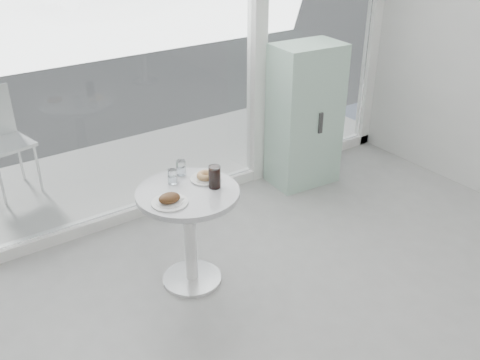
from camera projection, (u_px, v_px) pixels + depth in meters
storefront at (176, 16)px, 4.32m from camera, size 5.00×0.14×3.00m
main_table at (189, 218)px, 3.78m from camera, size 0.72×0.72×0.77m
patio_deck at (142, 168)px, 5.65m from camera, size 5.60×1.60×0.05m
mint_cabinet at (305, 116)px, 5.14m from camera, size 0.67×0.48×1.39m
patio_chair at (0, 135)px, 4.94m from camera, size 0.51×0.51×0.99m
plate_fritter at (170, 200)px, 3.51m from camera, size 0.24×0.24×0.07m
plate_donut at (206, 177)px, 3.81m from camera, size 0.23×0.23×0.05m
water_tumbler_a at (172, 177)px, 3.75m from camera, size 0.07×0.07×0.11m
water_tumbler_b at (181, 169)px, 3.86m from camera, size 0.07×0.07×0.11m
cola_glass at (215, 177)px, 3.68m from camera, size 0.09×0.09×0.16m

